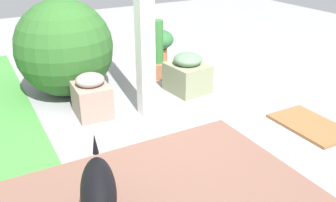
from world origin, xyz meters
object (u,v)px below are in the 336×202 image
stone_planter_nearest (187,74)px  dog (99,196)px  terracotta_pot_tall (158,57)px  stone_planter_mid (91,96)px  round_shrub (64,48)px  terracotta_pot_broad (157,43)px  doormat (310,125)px

stone_planter_nearest → dog: dog is taller
terracotta_pot_tall → stone_planter_mid: bearing=120.4°
stone_planter_nearest → round_shrub: size_ratio=0.46×
stone_planter_mid → dog: 1.72m
terracotta_pot_broad → terracotta_pot_tall: bearing=153.0°
round_shrub → terracotta_pot_tall: size_ratio=1.47×
round_shrub → doormat: size_ratio=1.51×
terracotta_pot_tall → terracotta_pot_broad: (0.48, -0.24, 0.03)m
stone_planter_mid → round_shrub: size_ratio=0.41×
terracotta_pot_broad → dog: 3.30m
stone_planter_mid → terracotta_pot_broad: size_ratio=0.92×
stone_planter_nearest → round_shrub: round_shrub is taller
stone_planter_nearest → terracotta_pot_broad: 1.07m
stone_planter_nearest → dog: 2.38m
terracotta_pot_broad → stone_planter_nearest: bearing=171.7°
round_shrub → dog: round_shrub is taller
round_shrub → dog: (-2.32, 0.43, -0.22)m
stone_planter_mid → round_shrub: bearing=4.7°
stone_planter_nearest → doormat: stone_planter_nearest is taller
terracotta_pot_tall → terracotta_pot_broad: terracotta_pot_tall is taller
stone_planter_nearest → round_shrub: (0.62, 1.23, 0.33)m
terracotta_pot_broad → dog: (-2.75, 1.82, 0.02)m
doormat → dog: bearing=99.5°
terracotta_pot_broad → doormat: size_ratio=0.68×
terracotta_pot_tall → dog: terracotta_pot_tall is taller
terracotta_pot_broad → dog: dog is taller
terracotta_pot_tall → doormat: terracotta_pot_tall is taller
terracotta_pot_broad → dog: bearing=146.6°
round_shrub → dog: 2.37m
dog → doormat: bearing=-80.5°
stone_planter_nearest → stone_planter_mid: 1.17m
round_shrub → terracotta_pot_broad: round_shrub is taller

